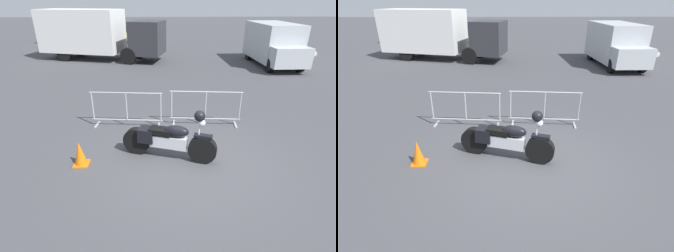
{
  "view_description": "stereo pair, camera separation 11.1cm",
  "coord_description": "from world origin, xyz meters",
  "views": [
    {
      "loc": [
        -0.69,
        -5.18,
        3.47
      ],
      "look_at": [
        -0.47,
        0.67,
        0.65
      ],
      "focal_mm": 28.0,
      "sensor_mm": 36.0,
      "label": 1
    },
    {
      "loc": [
        -0.58,
        -5.18,
        3.47
      ],
      "look_at": [
        -0.47,
        0.67,
        0.65
      ],
      "focal_mm": 28.0,
      "sensor_mm": 36.0,
      "label": 2
    }
  ],
  "objects": [
    {
      "name": "crowd_barrier_near",
      "position": [
        -1.64,
        2.09,
        0.55
      ],
      "size": [
        2.13,
        0.63,
        1.07
      ],
      "rotation": [
        0.0,
        0.0,
        -0.1
      ],
      "color": "#9EA0A5",
      "rests_on": "ground"
    },
    {
      "name": "planter_island",
      "position": [
        8.85,
        14.16,
        0.38
      ],
      "size": [
        3.8,
        3.8,
        1.21
      ],
      "color": "#ADA89E",
      "rests_on": "ground"
    },
    {
      "name": "pedestrian",
      "position": [
        -7.49,
        16.97,
        0.92
      ],
      "size": [
        0.36,
        0.36,
        1.69
      ],
      "rotation": [
        0.0,
        0.0,
        0.06
      ],
      "color": "#262838",
      "rests_on": "ground"
    },
    {
      "name": "motorcycle",
      "position": [
        -0.47,
        0.27,
        0.5
      ],
      "size": [
        2.25,
        0.87,
        1.3
      ],
      "rotation": [
        0.0,
        0.0,
        -0.31
      ],
      "color": "black",
      "rests_on": "ground"
    },
    {
      "name": "parked_car_yellow",
      "position": [
        -4.02,
        20.75,
        0.69
      ],
      "size": [
        2.05,
        4.15,
        1.36
      ],
      "rotation": [
        0.0,
        0.0,
        1.46
      ],
      "color": "yellow",
      "rests_on": "ground"
    },
    {
      "name": "ground_plane",
      "position": [
        0.0,
        0.0,
        0.0
      ],
      "size": [
        120.0,
        120.0,
        0.0
      ],
      "primitive_type": "plane",
      "color": "#424247"
    },
    {
      "name": "parked_car_blue",
      "position": [
        -7.12,
        20.8,
        0.71
      ],
      "size": [
        2.12,
        4.27,
        1.4
      ],
      "rotation": [
        0.0,
        0.0,
        1.46
      ],
      "color": "#284799",
      "rests_on": "ground"
    },
    {
      "name": "parked_car_white",
      "position": [
        -10.21,
        21.05,
        0.68
      ],
      "size": [
        2.05,
        4.13,
        1.35
      ],
      "rotation": [
        0.0,
        0.0,
        1.46
      ],
      "color": "white",
      "rests_on": "ground"
    },
    {
      "name": "box_truck",
      "position": [
        -4.57,
        12.23,
        1.64
      ],
      "size": [
        8.02,
        4.15,
        2.98
      ],
      "rotation": [
        0.0,
        0.0,
        -0.26
      ],
      "color": "white",
      "rests_on": "ground"
    },
    {
      "name": "crowd_barrier_far",
      "position": [
        0.71,
        2.09,
        0.55
      ],
      "size": [
        2.13,
        0.63,
        1.07
      ],
      "rotation": [
        0.0,
        0.0,
        -0.1
      ],
      "color": "#9EA0A5",
      "rests_on": "ground"
    },
    {
      "name": "delivery_van",
      "position": [
        6.01,
        10.29,
        1.24
      ],
      "size": [
        2.05,
        5.02,
        2.31
      ],
      "rotation": [
        0.0,
        0.0,
        -1.56
      ],
      "color": "#B2B7BC",
      "rests_on": "ground"
    },
    {
      "name": "traffic_cone",
      "position": [
        -2.52,
        0.03,
        0.29
      ],
      "size": [
        0.34,
        0.34,
        0.59
      ],
      "color": "orange",
      "rests_on": "ground"
    }
  ]
}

